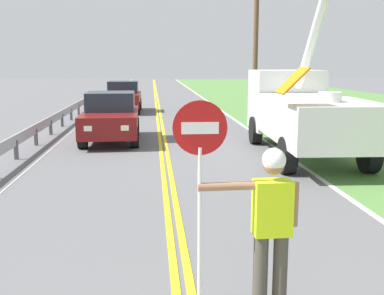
{
  "coord_description": "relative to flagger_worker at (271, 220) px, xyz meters",
  "views": [
    {
      "loc": [
        -0.34,
        -1.33,
        2.7
      ],
      "look_at": [
        0.36,
        6.79,
        1.2
      ],
      "focal_mm": 43.17,
      "sensor_mm": 36.0,
      "label": 1
    }
  ],
  "objects": [
    {
      "name": "oncoming_sedan_nearest",
      "position": [
        -2.68,
        11.47,
        -0.21
      ],
      "size": [
        1.99,
        4.14,
        1.7
      ],
      "color": "maroon",
      "rests_on": "ground"
    },
    {
      "name": "edge_line_left",
      "position": [
        -4.51,
        16.71,
        -1.04
      ],
      "size": [
        0.12,
        110.0,
        0.01
      ],
      "primitive_type": "cube",
      "color": "silver",
      "rests_on": "ground"
    },
    {
      "name": "edge_line_right",
      "position": [
        2.69,
        16.71,
        -1.04
      ],
      "size": [
        0.12,
        110.0,
        0.01
      ],
      "primitive_type": "cube",
      "color": "silver",
      "rests_on": "ground"
    },
    {
      "name": "utility_bucket_truck",
      "position": [
        3.17,
        8.75,
        0.37
      ],
      "size": [
        2.9,
        6.89,
        5.57
      ],
      "color": "silver",
      "rests_on": "ground"
    },
    {
      "name": "stop_sign_paddle",
      "position": [
        -0.77,
        -0.02,
        0.66
      ],
      "size": [
        0.56,
        0.04,
        2.33
      ],
      "color": "silver",
      "rests_on": "ground"
    },
    {
      "name": "flagger_worker",
      "position": [
        0.0,
        0.0,
        0.0
      ],
      "size": [
        1.09,
        0.25,
        1.83
      ],
      "color": "#474238",
      "rests_on": "ground"
    },
    {
      "name": "centerline_yellow_left",
      "position": [
        -1.0,
        16.71,
        -1.04
      ],
      "size": [
        0.11,
        110.0,
        0.01
      ],
      "primitive_type": "cube",
      "color": "yellow",
      "rests_on": "ground"
    },
    {
      "name": "guardrail_left_shoulder",
      "position": [
        -5.11,
        12.0,
        -0.53
      ],
      "size": [
        0.1,
        32.0,
        0.71
      ],
      "color": "#9EA0A3",
      "rests_on": "ground"
    },
    {
      "name": "oncoming_sedan_second",
      "position": [
        -2.83,
        21.27,
        -0.21
      ],
      "size": [
        1.93,
        4.11,
        1.7
      ],
      "color": "maroon",
      "rests_on": "ground"
    },
    {
      "name": "centerline_yellow_right",
      "position": [
        -0.82,
        16.71,
        -1.04
      ],
      "size": [
        0.11,
        110.0,
        0.01
      ],
      "primitive_type": "cube",
      "color": "yellow",
      "rests_on": "ground"
    },
    {
      "name": "utility_pole_mid",
      "position": [
        4.69,
        21.88,
        2.99
      ],
      "size": [
        1.8,
        0.28,
        7.71
      ],
      "color": "brown",
      "rests_on": "ground"
    }
  ]
}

